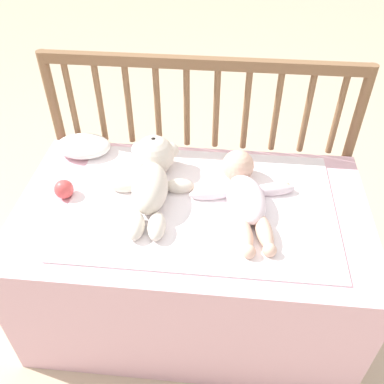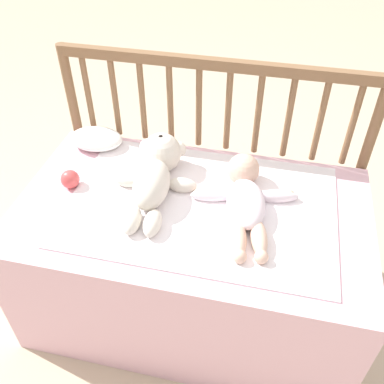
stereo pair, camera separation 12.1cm
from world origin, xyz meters
TOP-DOWN VIEW (x-y plane):
  - ground_plane at (0.00, 0.00)m, footprint 12.00×12.00m
  - crib_mattress at (0.00, 0.00)m, footprint 1.11×0.64m
  - crib_rail at (0.00, 0.34)m, footprint 1.11×0.04m
  - blanket at (0.03, 0.02)m, footprint 0.83×0.55m
  - teddy_bear at (-0.14, 0.08)m, footprint 0.28×0.41m
  - baby at (0.16, 0.04)m, footprint 0.34×0.41m
  - small_pillow at (-0.42, 0.25)m, footprint 0.20×0.14m
  - toy_ball at (-0.41, 0.01)m, footprint 0.06×0.06m

SIDE VIEW (x-z plane):
  - ground_plane at x=0.00m, z-range 0.00..0.00m
  - crib_mattress at x=0.00m, z-range 0.00..0.51m
  - blanket at x=0.03m, z-range 0.51..0.51m
  - small_pillow at x=-0.42m, z-range 0.51..0.57m
  - toy_ball at x=-0.41m, z-range 0.51..0.57m
  - baby at x=0.16m, z-range 0.49..0.60m
  - teddy_bear at x=-0.14m, z-range 0.50..0.63m
  - crib_rail at x=0.00m, z-range 0.17..1.02m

